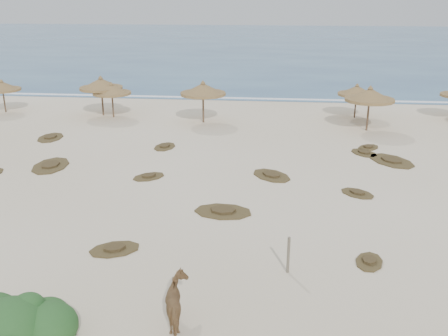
{
  "coord_description": "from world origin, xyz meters",
  "views": [
    {
      "loc": [
        2.52,
        -17.05,
        8.87
      ],
      "look_at": [
        0.29,
        5.0,
        0.99
      ],
      "focal_mm": 40.0,
      "sensor_mm": 36.0,
      "label": 1
    }
  ],
  "objects": [
    {
      "name": "palapa_5",
      "position": [
        8.52,
        19.88,
        1.99
      ],
      "size": [
        3.61,
        3.61,
        2.57
      ],
      "rotation": [
        0.0,
        0.0,
        0.41
      ],
      "color": "brown",
      "rests_on": "ground"
    },
    {
      "name": "horse",
      "position": [
        0.07,
        -5.43,
        0.68
      ],
      "size": [
        1.13,
        1.75,
        1.36
      ],
      "primitive_type": "imported",
      "rotation": [
        0.0,
        0.0,
        3.41
      ],
      "color": "olive",
      "rests_on": "ground"
    },
    {
      "name": "palapa_4",
      "position": [
        8.82,
        16.33,
        2.37
      ],
      "size": [
        4.22,
        4.22,
        3.05
      ],
      "rotation": [
        0.0,
        0.0,
        0.37
      ],
      "color": "brown",
      "rests_on": "ground"
    },
    {
      "name": "scrub_12",
      "position": [
        5.99,
        -1.47,
        0.05
      ],
      "size": [
        1.28,
        1.61,
        0.16
      ],
      "rotation": [
        0.0,
        0.0,
        1.28
      ],
      "color": "#4E4122",
      "rests_on": "ground"
    },
    {
      "name": "ocean",
      "position": [
        0.0,
        75.0,
        0.0
      ],
      "size": [
        200.0,
        100.0,
        0.01
      ],
      "primitive_type": "cube",
      "color": "#294E7C",
      "rests_on": "ground"
    },
    {
      "name": "palapa_1",
      "position": [
        -10.3,
        18.79,
        2.33
      ],
      "size": [
        4.0,
        4.0,
        3.0
      ],
      "rotation": [
        0.0,
        0.0,
        0.3
      ],
      "color": "brown",
      "rests_on": "ground"
    },
    {
      "name": "scrub_3",
      "position": [
        2.53,
        6.78,
        0.05
      ],
      "size": [
        2.64,
        2.68,
        0.16
      ],
      "rotation": [
        0.0,
        0.0,
        2.32
      ],
      "color": "#4E4122",
      "rests_on": "ground"
    },
    {
      "name": "scrub_5",
      "position": [
        9.09,
        9.76,
        0.05
      ],
      "size": [
        3.1,
        3.41,
        0.16
      ],
      "rotation": [
        0.0,
        0.0,
        2.13
      ],
      "color": "#4E4122",
      "rests_on": "ground"
    },
    {
      "name": "palapa_3",
      "position": [
        -2.45,
        17.38,
        2.34
      ],
      "size": [
        3.87,
        3.87,
        3.01
      ],
      "rotation": [
        0.0,
        0.0,
        0.23
      ],
      "color": "brown",
      "rests_on": "ground"
    },
    {
      "name": "ground",
      "position": [
        0.0,
        0.0,
        0.0
      ],
      "size": [
        160.0,
        160.0,
        0.0
      ],
      "primitive_type": "plane",
      "color": "beige",
      "rests_on": "ground"
    },
    {
      "name": "scrub_1",
      "position": [
        -9.28,
        7.1,
        0.05
      ],
      "size": [
        2.03,
        2.93,
        0.16
      ],
      "rotation": [
        0.0,
        0.0,
        1.65
      ],
      "color": "#4E4122",
      "rests_on": "ground"
    },
    {
      "name": "bush",
      "position": [
        -4.16,
        -6.74,
        0.49
      ],
      "size": [
        3.36,
        2.96,
        1.5
      ],
      "rotation": [
        0.0,
        0.0,
        0.23
      ],
      "color": "#2E6029",
      "rests_on": "ground"
    },
    {
      "name": "scrub_6",
      "position": [
        -11.61,
        12.32,
        0.05
      ],
      "size": [
        1.67,
        2.41,
        0.16
      ],
      "rotation": [
        0.0,
        0.0,
        1.65
      ],
      "color": "#4E4122",
      "rests_on": "ground"
    },
    {
      "name": "scrub_7",
      "position": [
        7.82,
        11.07,
        0.05
      ],
      "size": [
        1.93,
        2.14,
        0.16
      ],
      "rotation": [
        0.0,
        0.0,
        2.12
      ],
      "color": "#4E4122",
      "rests_on": "ground"
    },
    {
      "name": "scrub_10",
      "position": [
        8.25,
        12.2,
        0.05
      ],
      "size": [
        1.78,
        1.84,
        0.16
      ],
      "rotation": [
        0.0,
        0.0,
        0.86
      ],
      "color": "#4E4122",
      "rests_on": "ground"
    },
    {
      "name": "palapa_2",
      "position": [
        -9.32,
        18.22,
        2.05
      ],
      "size": [
        3.62,
        3.62,
        2.64
      ],
      "rotation": [
        0.0,
        0.0,
        0.35
      ],
      "color": "brown",
      "rests_on": "ground"
    },
    {
      "name": "scrub_4",
      "position": [
        6.52,
        4.8,
        0.05
      ],
      "size": [
        1.93,
        1.86,
        0.16
      ],
      "rotation": [
        0.0,
        0.0,
        2.44
      ],
      "color": "#4E4122",
      "rests_on": "ground"
    },
    {
      "name": "palapa_0",
      "position": [
        -18.2,
        19.02,
        1.98
      ],
      "size": [
        2.87,
        2.87,
        2.55
      ],
      "rotation": [
        0.0,
        0.0,
        -0.05
      ],
      "color": "brown",
      "rests_on": "ground"
    },
    {
      "name": "scrub_2",
      "position": [
        -3.64,
        5.98,
        0.05
      ],
      "size": [
        1.98,
        1.92,
        0.16
      ],
      "rotation": [
        0.0,
        0.0,
        0.71
      ],
      "color": "#4E4122",
      "rests_on": "ground"
    },
    {
      "name": "fence_post_near",
      "position": [
        3.17,
        -2.38,
        0.65
      ],
      "size": [
        0.11,
        0.11,
        1.31
      ],
      "primitive_type": "cylinder",
      "rotation": [
        0.0,
        0.0,
        0.1
      ],
      "color": "#716654",
      "rests_on": "ground"
    },
    {
      "name": "scrub_13",
      "position": [
        -3.92,
        11.12,
        0.05
      ],
      "size": [
        1.47,
        1.98,
        0.16
      ],
      "rotation": [
        0.0,
        0.0,
        1.39
      ],
      "color": "#4E4122",
      "rests_on": "ground"
    },
    {
      "name": "scrub_11",
      "position": [
        -3.05,
        -1.49,
        0.05
      ],
      "size": [
        2.16,
        1.84,
        0.16
      ],
      "rotation": [
        0.0,
        0.0,
        0.42
      ],
      "color": "#4E4122",
      "rests_on": "ground"
    },
    {
      "name": "scrub_9",
      "position": [
        0.53,
        2.17,
        0.05
      ],
      "size": [
        2.6,
        1.79,
        0.16
      ],
      "rotation": [
        0.0,
        0.0,
        3.07
      ],
      "color": "#4E4122",
      "rests_on": "ground"
    },
    {
      "name": "foam_line",
      "position": [
        0.0,
        26.0,
        0.0
      ],
      "size": [
        70.0,
        0.6,
        0.01
      ],
      "primitive_type": "cube",
      "color": "white",
      "rests_on": "ground"
    }
  ]
}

